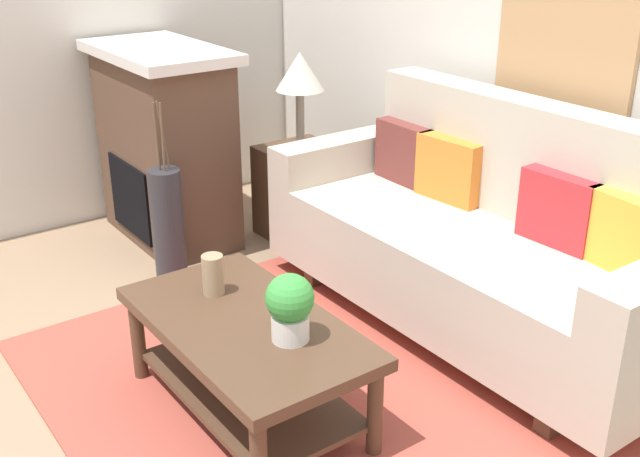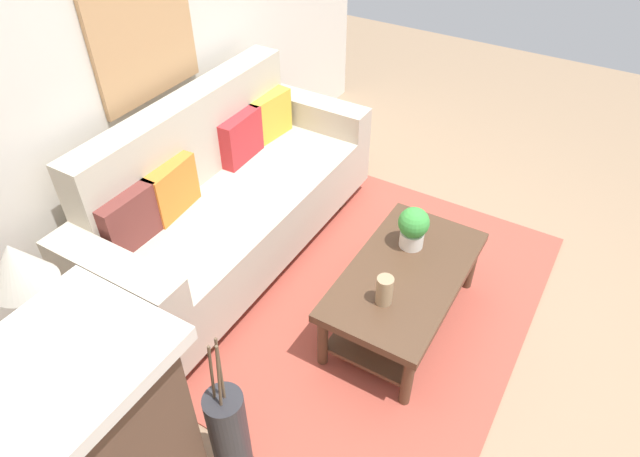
% 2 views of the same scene
% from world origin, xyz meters
% --- Properties ---
extents(ground_plane, '(8.88, 8.88, 0.00)m').
position_xyz_m(ground_plane, '(0.00, 0.00, 0.00)').
color(ground_plane, '#9E7F60').
extents(wall_back, '(4.88, 0.10, 2.70)m').
position_xyz_m(wall_back, '(0.00, 1.95, 1.35)').
color(wall_back, silver).
rests_on(wall_back, ground_plane).
extents(wall_left, '(0.10, 4.90, 2.70)m').
position_xyz_m(wall_left, '(-2.49, 0.45, 1.35)').
color(wall_left, silver).
rests_on(wall_left, ground_plane).
extents(area_rug, '(2.42, 2.09, 0.01)m').
position_xyz_m(area_rug, '(0.00, 0.50, 0.01)').
color(area_rug, '#B24C3D').
rests_on(area_rug, ground_plane).
extents(couch, '(2.16, 0.84, 1.08)m').
position_xyz_m(couch, '(-0.04, 1.41, 0.43)').
color(couch, beige).
rests_on(couch, ground_plane).
extents(throw_pillow_maroon, '(0.36, 0.13, 0.32)m').
position_xyz_m(throw_pillow_maroon, '(-0.71, 1.54, 0.68)').
color(throw_pillow_maroon, brown).
rests_on(throw_pillow_maroon, couch).
extents(throw_pillow_orange, '(0.37, 0.15, 0.32)m').
position_xyz_m(throw_pillow_orange, '(-0.38, 1.54, 0.68)').
color(throw_pillow_orange, orange).
rests_on(throw_pillow_orange, couch).
extents(throw_pillow_crimson, '(0.36, 0.13, 0.32)m').
position_xyz_m(throw_pillow_crimson, '(0.29, 1.54, 0.68)').
color(throw_pillow_crimson, red).
rests_on(throw_pillow_crimson, couch).
extents(throw_pillow_mustard, '(0.37, 0.16, 0.32)m').
position_xyz_m(throw_pillow_mustard, '(0.63, 1.54, 0.68)').
color(throw_pillow_mustard, gold).
rests_on(throw_pillow_mustard, couch).
extents(coffee_table, '(1.10, 0.60, 0.43)m').
position_xyz_m(coffee_table, '(-0.06, 0.15, 0.31)').
color(coffee_table, '#513826').
rests_on(coffee_table, ground_plane).
extents(tabletop_vase, '(0.09, 0.09, 0.17)m').
position_xyz_m(tabletop_vase, '(-0.33, 0.16, 0.51)').
color(tabletop_vase, tan).
rests_on(tabletop_vase, coffee_table).
extents(potted_plant_tabletop, '(0.18, 0.18, 0.26)m').
position_xyz_m(potted_plant_tabletop, '(0.15, 0.22, 0.57)').
color(potted_plant_tabletop, white).
rests_on(potted_plant_tabletop, coffee_table).
extents(side_table, '(0.44, 0.44, 0.56)m').
position_xyz_m(side_table, '(-1.43, 1.35, 0.28)').
color(side_table, '#513826').
rests_on(side_table, ground_plane).
extents(table_lamp, '(0.28, 0.28, 0.57)m').
position_xyz_m(table_lamp, '(-1.43, 1.35, 0.99)').
color(table_lamp, gray).
rests_on(table_lamp, side_table).
extents(fireplace, '(1.02, 0.58, 1.16)m').
position_xyz_m(fireplace, '(-1.89, 0.70, 0.59)').
color(fireplace, brown).
rests_on(fireplace, ground_plane).
extents(floor_vase, '(0.17, 0.17, 0.64)m').
position_xyz_m(floor_vase, '(-1.32, 0.42, 0.32)').
color(floor_vase, '#2D2D33').
rests_on(floor_vase, ground_plane).
extents(floor_vase_branch_a, '(0.02, 0.01, 0.36)m').
position_xyz_m(floor_vase_branch_a, '(-1.30, 0.42, 0.82)').
color(floor_vase_branch_a, brown).
rests_on(floor_vase_branch_a, floor_vase).
extents(floor_vase_branch_b, '(0.02, 0.05, 0.36)m').
position_xyz_m(floor_vase_branch_b, '(-1.33, 0.44, 0.82)').
color(floor_vase_branch_b, brown).
rests_on(floor_vase_branch_b, floor_vase).
extents(floor_vase_branch_c, '(0.03, 0.03, 0.36)m').
position_xyz_m(floor_vase_branch_c, '(-1.33, 0.40, 0.82)').
color(floor_vase_branch_c, brown).
rests_on(floor_vase_branch_c, floor_vase).
extents(framed_painting, '(0.76, 0.03, 0.74)m').
position_xyz_m(framed_painting, '(-0.04, 1.88, 1.42)').
color(framed_painting, tan).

